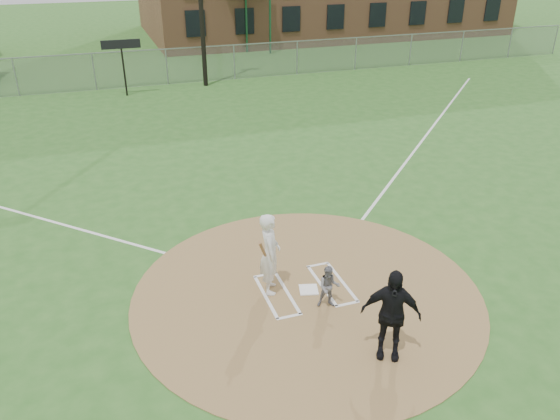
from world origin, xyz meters
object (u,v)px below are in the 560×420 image
object	(u,v)px
batter_at_plate	(270,253)
catcher	(329,287)
home_plate	(309,290)
umpire	(391,314)

from	to	relation	value
batter_at_plate	catcher	bearing A→B (deg)	-44.26
home_plate	catcher	world-z (taller)	catcher
catcher	batter_at_plate	bearing A→B (deg)	153.65
catcher	umpire	size ratio (longest dim) A/B	0.52
home_plate	batter_at_plate	world-z (taller)	batter_at_plate
catcher	batter_at_plate	xyz separation A→B (m)	(-1.08, 1.05, 0.51)
catcher	batter_at_plate	size ratio (longest dim) A/B	0.51
home_plate	umpire	size ratio (longest dim) A/B	0.22
catcher	batter_at_plate	world-z (taller)	batter_at_plate
home_plate	umpire	world-z (taller)	umpire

